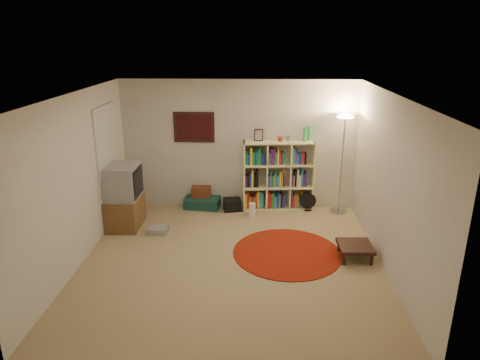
% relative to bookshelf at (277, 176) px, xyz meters
% --- Properties ---
extents(room, '(4.54, 4.54, 2.54)m').
position_rel_bookshelf_xyz_m(room, '(-0.81, -2.12, 0.60)').
color(room, tan).
rests_on(room, ground).
extents(bookshelf, '(1.39, 0.50, 1.63)m').
position_rel_bookshelf_xyz_m(bookshelf, '(0.00, 0.00, 0.00)').
color(bookshelf, '#FFFAAA').
rests_on(bookshelf, ground).
extents(floor_lamp, '(0.46, 0.46, 1.93)m').
position_rel_bookshelf_xyz_m(floor_lamp, '(1.20, -0.18, 0.94)').
color(floor_lamp, '#B9B9BE').
rests_on(floor_lamp, ground).
extents(floor_fan, '(0.32, 0.17, 0.37)m').
position_rel_bookshelf_xyz_m(floor_fan, '(0.61, -0.12, -0.47)').
color(floor_fan, black).
rests_on(floor_fan, ground).
extents(tv_stand, '(0.56, 0.78, 1.14)m').
position_rel_bookshelf_xyz_m(tv_stand, '(-2.73, -0.98, -0.11)').
color(tv_stand, brown).
rests_on(tv_stand, ground).
extents(dvd_box, '(0.34, 0.28, 0.11)m').
position_rel_bookshelf_xyz_m(dvd_box, '(-2.09, -1.25, -0.60)').
color(dvd_box, '#949599').
rests_on(dvd_box, ground).
extents(suitcase, '(0.72, 0.51, 0.22)m').
position_rel_bookshelf_xyz_m(suitcase, '(-1.46, -0.04, -0.55)').
color(suitcase, '#163E37').
rests_on(suitcase, ground).
extents(wicker_basket, '(0.37, 0.27, 0.21)m').
position_rel_bookshelf_xyz_m(wicker_basket, '(-1.49, -0.02, -0.34)').
color(wicker_basket, '#5A2B16').
rests_on(wicker_basket, suitcase).
extents(duffel_bag, '(0.38, 0.33, 0.23)m').
position_rel_bookshelf_xyz_m(duffel_bag, '(-0.87, -0.17, -0.54)').
color(duffel_bag, black).
rests_on(duffel_bag, ground).
extents(paper_towel, '(0.14, 0.14, 0.26)m').
position_rel_bookshelf_xyz_m(paper_towel, '(-0.47, -0.45, -0.53)').
color(paper_towel, white).
rests_on(paper_towel, ground).
extents(red_rug, '(1.71, 1.71, 0.02)m').
position_rel_bookshelf_xyz_m(red_rug, '(0.11, -1.89, -0.65)').
color(red_rug, maroon).
rests_on(red_rug, ground).
extents(side_table, '(0.52, 0.52, 0.23)m').
position_rel_bookshelf_xyz_m(side_table, '(1.13, -2.01, -0.46)').
color(side_table, black).
rests_on(side_table, ground).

